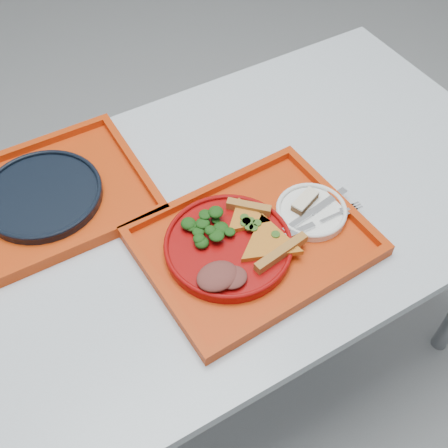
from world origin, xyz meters
The scene contains 14 objects.
ground centered at (0.00, 0.00, 0.00)m, with size 10.00×10.00×0.00m, color gray.
table centered at (0.00, 0.00, 0.68)m, with size 1.60×0.80×0.75m.
tray_main centered at (0.08, -0.13, 0.76)m, with size 0.45×0.35×0.01m, color #B63109.
tray_far centered at (-0.25, 0.21, 0.76)m, with size 0.45×0.35×0.01m, color #B63109.
dinner_plate centered at (0.03, -0.12, 0.77)m, with size 0.26×0.26×0.02m, color maroon.
side_plate centered at (0.23, -0.13, 0.77)m, with size 0.15×0.15×0.01m, color white.
navy_plate centered at (-0.25, 0.21, 0.77)m, with size 0.26×0.26×0.02m, color black.
pizza_slice_a centered at (0.10, -0.16, 0.79)m, with size 0.15×0.13×0.02m, color gold, non-canonical shape.
pizza_slice_b centered at (0.09, -0.08, 0.79)m, with size 0.11×0.09×0.02m, color gold, non-canonical shape.
salad_heap centered at (0.01, -0.07, 0.80)m, with size 0.08×0.07×0.04m, color black.
meat_portion centered at (-0.03, -0.18, 0.79)m, with size 0.08×0.07×0.03m, color brown.
dessert_bar centered at (0.23, -0.10, 0.79)m, with size 0.07×0.05×0.02m.
knife centered at (0.24, -0.13, 0.78)m, with size 0.18×0.02×0.01m, color silver.
fork centered at (0.22, -0.16, 0.78)m, with size 0.18×0.02×0.01m, color silver.
Camera 1 is at (-0.32, -0.70, 1.69)m, focal length 45.00 mm.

